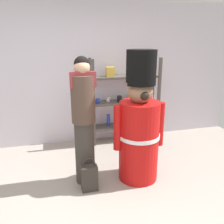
{
  "coord_description": "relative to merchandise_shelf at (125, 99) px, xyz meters",
  "views": [
    {
      "loc": [
        -0.48,
        -2.34,
        1.94
      ],
      "look_at": [
        0.3,
        0.65,
        1.0
      ],
      "focal_mm": 39.27,
      "sensor_mm": 36.0,
      "label": 1
    }
  ],
  "objects": [
    {
      "name": "merchandise_shelf",
      "position": [
        0.0,
        0.0,
        0.0
      ],
      "size": [
        1.31,
        0.35,
        1.59
      ],
      "color": "#4C4742",
      "rests_on": "ground_plane"
    },
    {
      "name": "shopping_bag",
      "position": [
        -0.95,
        -1.52,
        -0.63
      ],
      "size": [
        0.21,
        0.13,
        0.47
      ],
      "color": "#332D28",
      "rests_on": "ground_plane"
    },
    {
      "name": "ground_plane",
      "position": [
        -0.89,
        -1.98,
        -0.81
      ],
      "size": [
        6.4,
        6.4,
        0.0
      ],
      "primitive_type": "plane",
      "color": "#9E9389"
    },
    {
      "name": "person_shopper",
      "position": [
        -0.96,
        -1.28,
        0.09
      ],
      "size": [
        0.33,
        0.31,
        1.73
      ],
      "color": "#38332D",
      "rests_on": "ground_plane"
    },
    {
      "name": "back_wall",
      "position": [
        -0.89,
        0.22,
        0.49
      ],
      "size": [
        6.4,
        0.12,
        2.6
      ],
      "primitive_type": "cube",
      "color": "silver",
      "rests_on": "ground_plane"
    },
    {
      "name": "teddy_bear_guard",
      "position": [
        -0.22,
        -1.38,
        -0.04
      ],
      "size": [
        0.72,
        0.57,
        1.8
      ],
      "color": "red",
      "rests_on": "ground_plane"
    }
  ]
}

